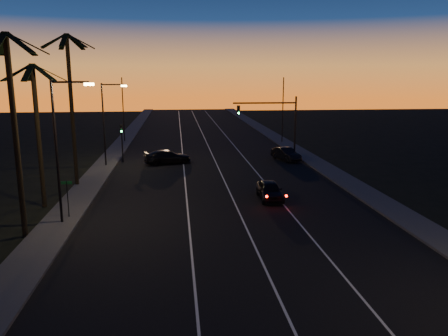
{
  "coord_description": "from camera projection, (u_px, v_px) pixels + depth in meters",
  "views": [
    {
      "loc": [
        -3.64,
        -7.3,
        9.23
      ],
      "look_at": [
        -0.35,
        22.84,
        2.79
      ],
      "focal_mm": 35.0,
      "sensor_mm": 36.0,
      "label": 1
    }
  ],
  "objects": [
    {
      "name": "lead_car",
      "position": [
        270.0,
        190.0,
        33.05
      ],
      "size": [
        1.72,
        4.62,
        1.4
      ],
      "color": "black",
      "rests_on": "road"
    },
    {
      "name": "lane_stripe_mid",
      "position": [
        225.0,
        182.0,
        38.63
      ],
      "size": [
        0.12,
        160.0,
        0.01
      ],
      "primitive_type": "cube",
      "color": "silver",
      "rests_on": "road"
    },
    {
      "name": "signal_mast",
      "position": [
        275.0,
        117.0,
        48.06
      ],
      "size": [
        7.1,
        0.41,
        7.0
      ],
      "color": "black",
      "rests_on": "ground"
    },
    {
      "name": "cross_car",
      "position": [
        168.0,
        157.0,
        46.46
      ],
      "size": [
        5.4,
        3.32,
        1.46
      ],
      "color": "black",
      "rests_on": "road"
    },
    {
      "name": "palm_near",
      "position": [
        13.0,
        115.0,
        24.1
      ],
      "size": [
        4.25,
        4.16,
        11.53
      ],
      "color": "black",
      "rests_on": "ground"
    },
    {
      "name": "streetlight_left_near",
      "position": [
        61.0,
        141.0,
        26.61
      ],
      "size": [
        2.55,
        0.26,
        9.0
      ],
      "color": "black",
      "rests_on": "ground"
    },
    {
      "name": "streetlight_left_far",
      "position": [
        106.0,
        118.0,
        44.17
      ],
      "size": [
        2.55,
        0.26,
        8.5
      ],
      "color": "black",
      "rests_on": "ground"
    },
    {
      "name": "far_pole_left",
      "position": [
        123.0,
        110.0,
        60.79
      ],
      "size": [
        0.14,
        0.14,
        9.0
      ],
      "primitive_type": "cylinder",
      "color": "black",
      "rests_on": "ground"
    },
    {
      "name": "lane_stripe_left",
      "position": [
        185.0,
        183.0,
        38.25
      ],
      "size": [
        0.12,
        160.0,
        0.01
      ],
      "primitive_type": "cube",
      "color": "silver",
      "rests_on": "road"
    },
    {
      "name": "road",
      "position": [
        219.0,
        182.0,
        38.57
      ],
      "size": [
        20.0,
        170.0,
        0.01
      ],
      "primitive_type": "cube",
      "color": "black",
      "rests_on": "ground"
    },
    {
      "name": "palm_mid",
      "position": [
        37.0,
        120.0,
        30.04
      ],
      "size": [
        4.25,
        4.16,
        10.03
      ],
      "color": "black",
      "rests_on": "ground"
    },
    {
      "name": "lane_stripe_right",
      "position": [
        264.0,
        181.0,
        39.0
      ],
      "size": [
        0.12,
        160.0,
        0.01
      ],
      "primitive_type": "cube",
      "color": "silver",
      "rests_on": "road"
    },
    {
      "name": "far_pole_right",
      "position": [
        283.0,
        111.0,
        60.2
      ],
      "size": [
        0.14,
        0.14,
        9.0
      ],
      "primitive_type": "cylinder",
      "color": "black",
      "rests_on": "ground"
    },
    {
      "name": "street_sign",
      "position": [
        67.0,
        195.0,
        28.33
      ],
      "size": [
        0.7,
        0.06,
        2.6
      ],
      "color": "black",
      "rests_on": "ground"
    },
    {
      "name": "sidewalk_left",
      "position": [
        89.0,
        185.0,
        37.37
      ],
      "size": [
        2.4,
        170.0,
        0.16
      ],
      "primitive_type": "cube",
      "color": "#3E3E3B",
      "rests_on": "ground"
    },
    {
      "name": "sidewalk_right",
      "position": [
        341.0,
        178.0,
        39.75
      ],
      "size": [
        2.4,
        170.0,
        0.16
      ],
      "primitive_type": "cube",
      "color": "#3E3E3B",
      "rests_on": "ground"
    },
    {
      "name": "right_car",
      "position": [
        286.0,
        154.0,
        48.25
      ],
      "size": [
        2.71,
        4.54,
        1.41
      ],
      "color": "black",
      "rests_on": "road"
    },
    {
      "name": "signal_post",
      "position": [
        122.0,
        136.0,
        46.68
      ],
      "size": [
        0.28,
        0.37,
        4.2
      ],
      "color": "black",
      "rests_on": "ground"
    },
    {
      "name": "palm_far",
      "position": [
        71.0,
        96.0,
        35.7
      ],
      "size": [
        4.25,
        4.16,
        12.53
      ],
      "color": "black",
      "rests_on": "ground"
    }
  ]
}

